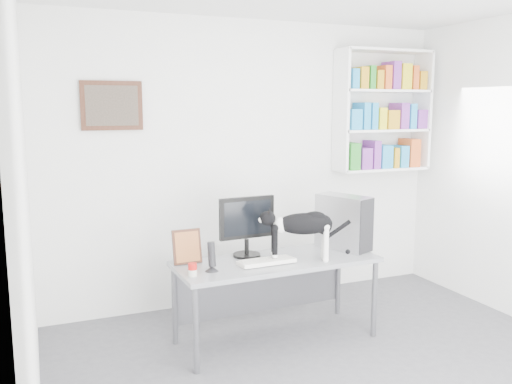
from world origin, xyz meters
The scene contains 11 objects.
room centered at (0.00, 0.00, 1.35)m, with size 4.01×4.01×2.70m.
bookshelf centered at (1.40, 1.85, 1.85)m, with size 1.03×0.28×1.24m, color white.
wall_art centered at (-1.30, 1.97, 1.90)m, with size 0.52×0.04×0.42m, color #4F2819.
desk centered at (-0.19, 0.98, 0.34)m, with size 1.63×0.64×0.68m, color gray.
monitor centered at (-0.38, 1.16, 0.93)m, with size 0.47×0.23×0.50m, color black.
keyboard centered at (-0.32, 0.91, 0.70)m, with size 0.45×0.17×0.03m, color white.
pc_tower centered at (0.48, 1.07, 0.91)m, with size 0.21×0.46×0.46m, color #ACACB1.
speaker centered at (-0.77, 0.88, 0.80)m, with size 0.10×0.10×0.23m, color black.
leaning_print centered at (-0.88, 1.15, 0.82)m, with size 0.23×0.09×0.28m, color #4F2819.
soup_can centered at (-0.94, 0.82, 0.73)m, with size 0.06×0.06×0.09m, color red.
cat centered at (-0.02, 0.87, 0.88)m, with size 0.66×0.17×0.40m, color black, non-canonical shape.
Camera 1 is at (-1.96, -2.83, 1.89)m, focal length 38.00 mm.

